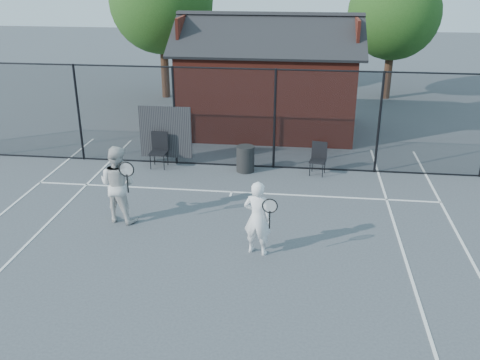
# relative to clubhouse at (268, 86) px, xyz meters

# --- Properties ---
(ground) EXTENTS (80.00, 80.00, 0.00)m
(ground) POSITION_rel_clubhouse_xyz_m (-0.50, -9.00, -1.61)
(ground) COLOR #43484C
(ground) RESTS_ON ground
(court_lines) EXTENTS (11.02, 18.00, 0.01)m
(court_lines) POSITION_rel_clubhouse_xyz_m (-0.50, -10.32, -1.60)
(court_lines) COLOR white
(court_lines) RESTS_ON ground
(fence) EXTENTS (22.04, 3.00, 3.00)m
(fence) POSITION_rel_clubhouse_xyz_m (-0.80, -4.00, -0.16)
(fence) COLOR black
(fence) RESTS_ON ground
(clubhouse) EXTENTS (6.50, 4.36, 4.19)m
(clubhouse) POSITION_rel_clubhouse_xyz_m (0.00, 0.00, 0.00)
(clubhouse) COLOR maroon
(clubhouse) RESTS_ON ground
(tree_left) EXTENTS (4.48, 4.48, 6.44)m
(tree_left) POSITION_rel_clubhouse_xyz_m (-5.00, 4.50, 2.58)
(tree_left) COLOR black
(tree_left) RESTS_ON ground
(tree_right) EXTENTS (3.97, 3.97, 5.70)m
(tree_right) POSITION_rel_clubhouse_xyz_m (5.00, 5.50, 2.10)
(tree_right) COLOR black
(tree_right) RESTS_ON ground
(player_front) EXTENTS (0.78, 0.61, 1.65)m
(player_front) POSITION_rel_clubhouse_xyz_m (0.48, -9.15, -0.78)
(player_front) COLOR white
(player_front) RESTS_ON ground
(player_back) EXTENTS (1.09, 0.91, 1.87)m
(player_back) POSITION_rel_clubhouse_xyz_m (-2.94, -7.98, -0.67)
(player_back) COLOR silver
(player_back) RESTS_ON ground
(chair_left) EXTENTS (0.51, 0.53, 1.04)m
(chair_left) POSITION_rel_clubhouse_xyz_m (-2.94, -4.40, -1.09)
(chair_left) COLOR black
(chair_left) RESTS_ON ground
(chair_right) EXTENTS (0.53, 0.54, 0.93)m
(chair_right) POSITION_rel_clubhouse_xyz_m (1.81, -4.40, -1.14)
(chair_right) COLOR black
(chair_right) RESTS_ON ground
(waste_bin) EXTENTS (0.63, 0.63, 0.78)m
(waste_bin) POSITION_rel_clubhouse_xyz_m (-0.31, -4.40, -1.22)
(waste_bin) COLOR black
(waste_bin) RESTS_ON ground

